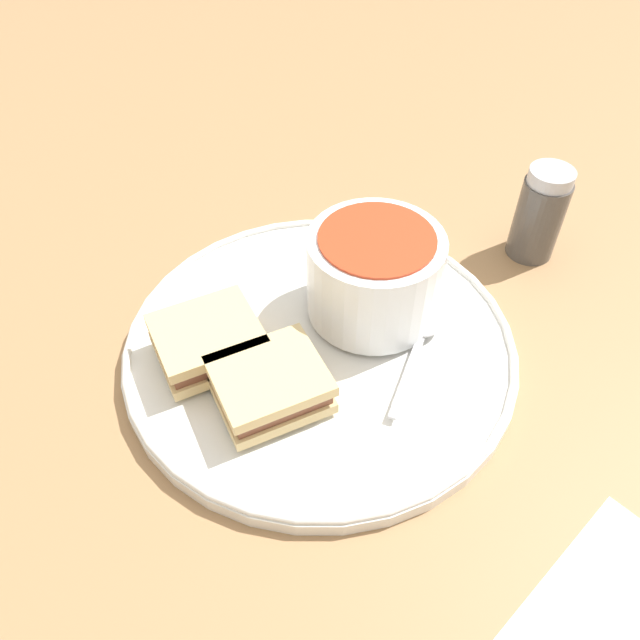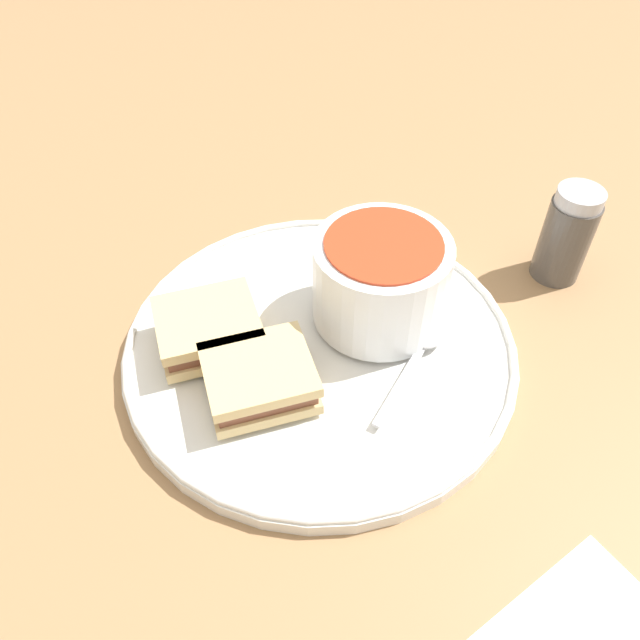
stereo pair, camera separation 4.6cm
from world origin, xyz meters
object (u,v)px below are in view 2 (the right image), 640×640
object	(u,v)px
sandwich_half_far	(259,378)
spoon	(425,341)
sandwich_half_near	(208,328)
salt_shaker	(567,235)
soup_bowl	(380,280)

from	to	relation	value
sandwich_half_far	spoon	bearing A→B (deg)	67.73
sandwich_half_near	salt_shaker	distance (m)	0.31
soup_bowl	spoon	size ratio (longest dim) A/B	0.93
sandwich_half_near	salt_shaker	world-z (taller)	salt_shaker
sandwich_half_near	sandwich_half_far	xyz separation A→B (m)	(0.06, -0.00, 0.00)
spoon	sandwich_half_far	size ratio (longest dim) A/B	1.17
spoon	salt_shaker	bearing A→B (deg)	-23.14
spoon	sandwich_half_far	distance (m)	0.13
soup_bowl	sandwich_half_near	bearing A→B (deg)	-119.08
soup_bowl	sandwich_half_far	distance (m)	0.12
soup_bowl	sandwich_half_far	world-z (taller)	soup_bowl
soup_bowl	sandwich_half_near	world-z (taller)	soup_bowl
sandwich_half_far	salt_shaker	distance (m)	0.29
soup_bowl	salt_shaker	size ratio (longest dim) A/B	1.19
sandwich_half_far	salt_shaker	size ratio (longest dim) A/B	1.09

